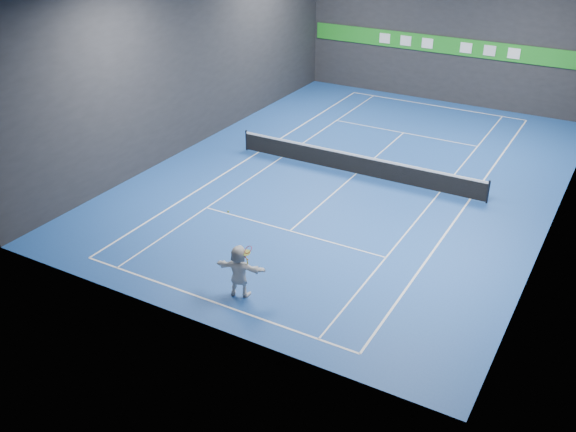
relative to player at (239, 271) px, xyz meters
The scene contains 18 objects.
ground 11.14m from the player, 93.61° to the left, with size 26.00×26.00×0.00m, color #1C479B.
wall_back 24.35m from the player, 91.66° to the left, with size 18.00×0.10×9.00m, color #232426.
wall_front 4.10m from the player, 109.97° to the right, with size 18.00×0.10×9.00m, color #232426.
wall_left 15.15m from the player, 131.20° to the left, with size 0.10×26.00×9.00m, color #232426.
baseline_near 1.43m from the player, 130.67° to the right, with size 10.98×0.08×0.01m, color white.
baseline_far 23.00m from the player, 91.74° to the left, with size 10.98×0.08×0.01m, color white.
sideline_doubles_left 12.72m from the player, 119.19° to the left, with size 0.08×23.78×0.01m, color white.
sideline_doubles_right 12.11m from the player, 66.61° to the left, with size 0.08×23.78×0.01m, color white.
sideline_singles_left 12.11m from the player, 113.47° to the left, with size 0.06×23.78×0.01m, color white.
sideline_singles_right 11.63m from the player, 72.88° to the left, with size 0.06×23.78×0.01m, color white.
service_line_near 4.82m from the player, 98.50° to the left, with size 8.23×0.06×0.01m, color white.
service_line_far 17.52m from the player, 92.29° to the left, with size 8.23×0.06×0.01m, color white.
center_service_line 11.14m from the player, 93.61° to the left, with size 0.06×12.80×0.01m, color white.
player is the anchor object (origin of this frame).
tennis_ball 2.19m from the player, behind, with size 0.07×0.07×0.07m, color #BAD924.
tennis_net 11.11m from the player, 93.61° to the left, with size 12.50×0.10×1.07m.
sponsor_banner 24.16m from the player, 91.67° to the left, with size 17.64×0.11×1.00m.
tennis_racket 0.89m from the player, ahead, with size 0.46×0.34×0.71m.
Camera 1 is at (11.00, -25.90, 12.54)m, focal length 40.00 mm.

